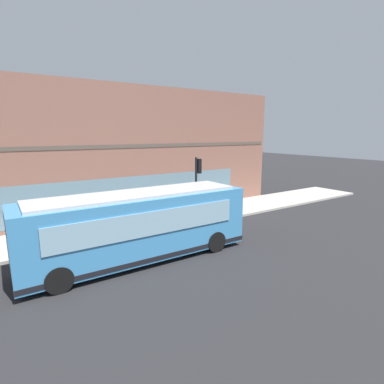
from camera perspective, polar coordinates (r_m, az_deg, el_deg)
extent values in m
plane|color=#262628|center=(15.39, -0.99, -10.31)|extent=(120.00, 120.00, 0.00)
cube|color=#B2ADA3|center=(19.18, -8.39, -5.83)|extent=(3.97, 40.00, 0.15)
cube|color=#8C5B4C|center=(23.82, -14.69, 7.65)|extent=(7.67, 23.99, 8.69)
cube|color=brown|center=(20.35, -11.35, 8.50)|extent=(0.36, 23.51, 0.24)
cube|color=slate|center=(20.63, -10.91, -0.35)|extent=(0.12, 16.79, 2.40)
cube|color=#3F8CC6|center=(13.65, -9.94, -6.18)|extent=(2.53, 10.01, 2.70)
cube|color=silver|center=(13.30, -10.14, -0.37)|extent=(2.15, 9.01, 0.12)
cube|color=#8CB2C6|center=(12.54, -31.55, -7.10)|extent=(2.20, 0.09, 1.20)
cube|color=#8CB2C6|center=(14.68, -11.97, -3.41)|extent=(0.08, 8.20, 1.00)
cube|color=#8CB2C6|center=(12.42, -7.66, -5.91)|extent=(0.08, 8.20, 1.00)
cube|color=black|center=(14.04, -9.78, -10.75)|extent=(2.57, 10.05, 0.20)
cylinder|color=black|center=(14.20, -25.43, -11.13)|extent=(0.30, 1.00, 1.00)
cylinder|color=black|center=(12.10, -23.83, -14.89)|extent=(0.30, 1.00, 1.00)
cylinder|color=black|center=(16.47, -0.45, -7.00)|extent=(0.30, 1.00, 1.00)
cylinder|color=black|center=(14.70, 4.47, -9.30)|extent=(0.30, 1.00, 1.00)
cylinder|color=black|center=(18.93, 0.77, 0.52)|extent=(0.14, 0.14, 4.00)
cube|color=black|center=(18.83, 1.26, 4.92)|extent=(0.32, 0.24, 0.90)
sphere|color=red|center=(18.88, 1.59, 5.79)|extent=(0.20, 0.20, 0.20)
sphere|color=yellow|center=(18.90, 1.58, 4.94)|extent=(0.20, 0.20, 0.20)
sphere|color=green|center=(18.94, 1.58, 4.10)|extent=(0.20, 0.20, 0.20)
cylinder|color=yellow|center=(20.89, -5.11, -3.36)|extent=(0.24, 0.24, 0.55)
sphere|color=yellow|center=(20.80, -5.12, -2.41)|extent=(0.22, 0.22, 0.22)
cylinder|color=yellow|center=(20.96, -4.70, -3.16)|extent=(0.10, 0.12, 0.10)
cylinder|color=yellow|center=(21.02, -5.33, -3.13)|extent=(0.12, 0.10, 0.10)
cylinder|color=#8C3F8C|center=(18.52, -16.17, -5.18)|extent=(0.14, 0.14, 0.83)
cylinder|color=#8C3F8C|center=(18.46, -16.68, -5.27)|extent=(0.14, 0.14, 0.83)
cylinder|color=gold|center=(18.30, -16.55, -2.97)|extent=(0.32, 0.32, 0.66)
sphere|color=#9E704C|center=(18.20, -16.63, -1.62)|extent=(0.23, 0.23, 0.23)
cylinder|color=#8C3F8C|center=(22.08, -0.22, -2.13)|extent=(0.14, 0.14, 0.85)
cylinder|color=#8C3F8C|center=(22.08, 0.24, -2.13)|extent=(0.14, 0.14, 0.85)
cylinder|color=#8C3F8C|center=(21.92, 0.01, -0.20)|extent=(0.32, 0.32, 0.67)
sphere|color=brown|center=(21.84, 0.01, 0.95)|extent=(0.23, 0.23, 0.23)
cylinder|color=#99994C|center=(17.07, -13.36, -6.44)|extent=(0.14, 0.14, 0.83)
cylinder|color=#99994C|center=(17.22, -13.65, -6.30)|extent=(0.14, 0.14, 0.83)
cylinder|color=#B23338|center=(16.94, -13.62, -3.98)|extent=(0.32, 0.32, 0.65)
sphere|color=#9E704C|center=(16.84, -13.69, -2.53)|extent=(0.22, 0.22, 0.22)
cube|color=#197233|center=(20.26, -0.36, -3.26)|extent=(0.44, 0.40, 0.90)
cube|color=#8CB2C6|center=(20.33, 0.14, -2.69)|extent=(0.35, 0.03, 0.30)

